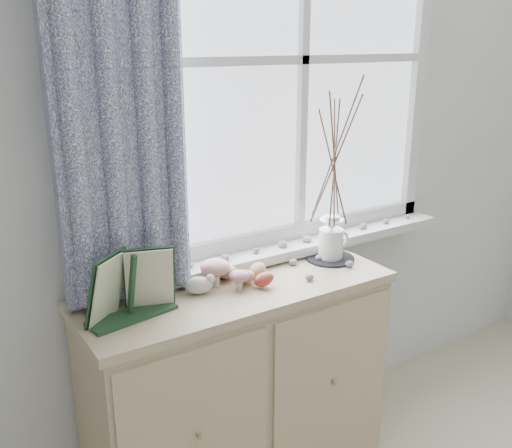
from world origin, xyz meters
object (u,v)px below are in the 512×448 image
(toadstool_cluster, at_px, (221,270))
(twig_pitcher, at_px, (335,156))
(botanical_book, at_px, (133,287))
(sideboard, at_px, (239,385))

(toadstool_cluster, distance_m, twig_pitcher, 0.64)
(botanical_book, distance_m, toadstool_cluster, 0.38)
(twig_pitcher, bearing_deg, sideboard, -176.72)
(sideboard, relative_size, botanical_book, 3.45)
(sideboard, xyz_separation_m, toadstool_cluster, (-0.05, 0.04, 0.49))
(sideboard, distance_m, twig_pitcher, 0.98)
(toadstool_cluster, xyz_separation_m, twig_pitcher, (0.52, -0.00, 0.37))
(sideboard, distance_m, botanical_book, 0.69)
(sideboard, height_order, toadstool_cluster, toadstool_cluster)
(sideboard, bearing_deg, toadstool_cluster, 142.62)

